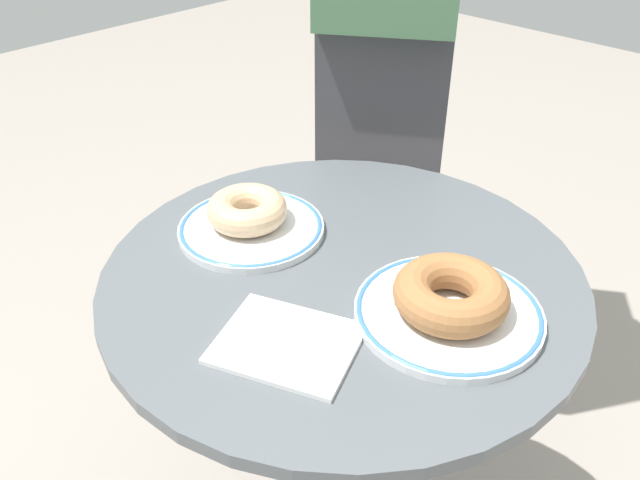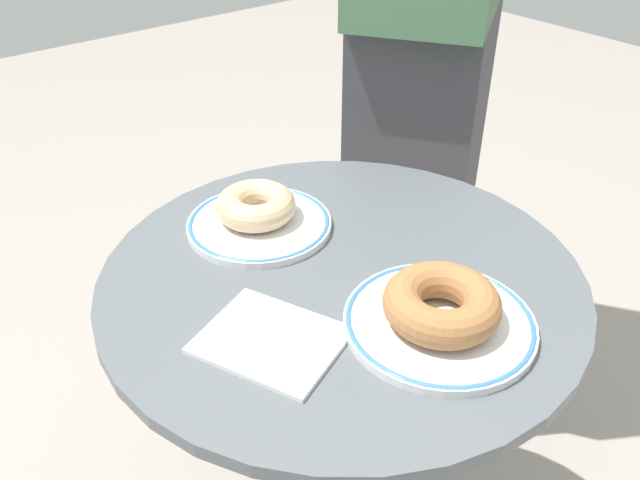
% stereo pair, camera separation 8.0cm
% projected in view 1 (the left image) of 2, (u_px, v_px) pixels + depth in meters
% --- Properties ---
extents(cafe_table, '(0.60, 0.60, 0.74)m').
position_uv_depth(cafe_table, '(340.00, 394.00, 0.94)').
color(cafe_table, '#565B60').
rests_on(cafe_table, ground).
extents(plate_left, '(0.20, 0.20, 0.01)m').
position_uv_depth(plate_left, '(251.00, 228.00, 0.89)').
color(plate_left, white).
rests_on(plate_left, cafe_table).
extents(plate_right, '(0.21, 0.21, 0.01)m').
position_uv_depth(plate_right, '(448.00, 313.00, 0.74)').
color(plate_right, white).
rests_on(plate_right, cafe_table).
extents(donut_glazed, '(0.15, 0.15, 0.04)m').
position_uv_depth(donut_glazed, '(247.00, 210.00, 0.88)').
color(donut_glazed, '#E0B789').
rests_on(donut_glazed, plate_left).
extents(donut_cinnamon, '(0.18, 0.18, 0.04)m').
position_uv_depth(donut_cinnamon, '(451.00, 294.00, 0.73)').
color(donut_cinnamon, '#A36B3D').
rests_on(donut_cinnamon, plate_right).
extents(paper_napkin, '(0.18, 0.17, 0.01)m').
position_uv_depth(paper_napkin, '(287.00, 344.00, 0.70)').
color(paper_napkin, white).
rests_on(paper_napkin, cafe_table).
extents(person_figure, '(0.41, 0.47, 1.67)m').
position_uv_depth(person_figure, '(391.00, 62.00, 1.22)').
color(person_figure, '#3D3D42').
rests_on(person_figure, ground).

